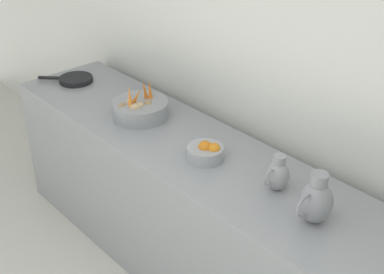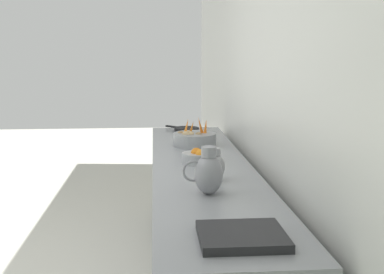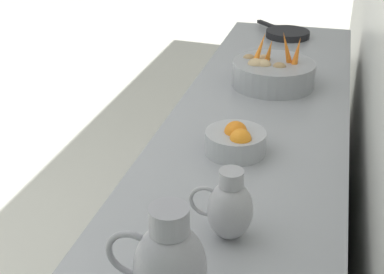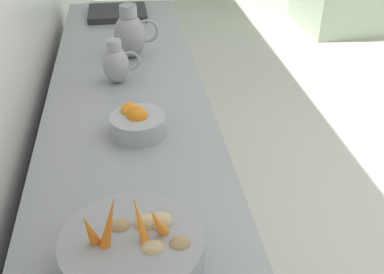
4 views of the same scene
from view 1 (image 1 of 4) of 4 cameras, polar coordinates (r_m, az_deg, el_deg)
name	(u,v)px [view 1 (image 1 of 4)]	position (r m, az deg, el deg)	size (l,w,h in m)	color
tile_wall_left	(354,63)	(2.63, 17.12, 7.64)	(0.10, 8.79, 3.00)	silver
prep_counter	(210,225)	(3.11, 2.00, -9.49)	(0.65, 3.21, 0.92)	gray
vegetable_colander	(140,109)	(3.25, -5.62, 3.07)	(0.34, 0.34, 0.24)	gray
orange_bowl	(206,152)	(2.81, 1.52, -1.62)	(0.20, 0.20, 0.11)	#9EA0A5
metal_pitcher_tall	(316,200)	(2.40, 13.22, -6.69)	(0.21, 0.15, 0.25)	gray
metal_pitcher_short	(278,174)	(2.59, 9.26, -4.01)	(0.16, 0.11, 0.19)	#939399
skillet_on_counter	(75,79)	(3.82, -12.50, 6.10)	(0.31, 0.32, 0.03)	black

